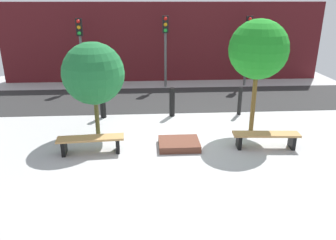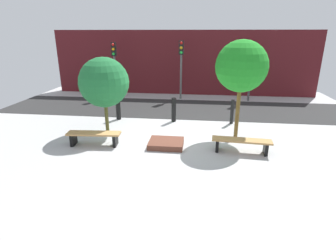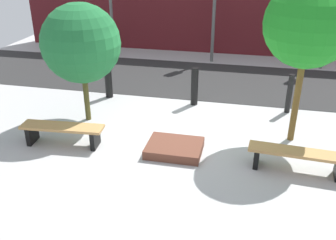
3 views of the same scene
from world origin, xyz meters
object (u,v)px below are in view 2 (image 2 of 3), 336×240
traffic_light_mid_west (181,59)px  traffic_light_mid_east (252,60)px  bench_left (94,136)px  tree_behind_right_bench (241,67)px  planter_bed (166,143)px  bollard_left (174,110)px  bollard_center (232,112)px  bench_right (241,143)px  bollard_far_left (118,108)px  tree_behind_left_bench (104,82)px  traffic_light_west (114,60)px

traffic_light_mid_west → traffic_light_mid_east: (3.92, -0.00, -0.02)m
bench_left → tree_behind_right_bench: tree_behind_right_bench is taller
planter_bed → tree_behind_right_bench: bearing=24.8°
bollard_left → bollard_center: bearing=0.0°
bench_right → tree_behind_right_bench: bearing=94.1°
planter_bed → traffic_light_mid_east: 8.26m
bollard_far_left → bollard_center: size_ratio=0.99×
bollard_far_left → bollard_left: 2.50m
tree_behind_right_bench → bollard_far_left: bearing=162.7°
bollard_far_left → traffic_light_mid_west: size_ratio=0.31×
planter_bed → tree_behind_left_bench: bearing=155.2°
tree_behind_right_bench → traffic_light_mid_west: tree_behind_right_bench is taller
traffic_light_mid_west → bench_left: bearing=-109.2°
tree_behind_right_bench → bollard_left: size_ratio=3.33×
tree_behind_left_bench → traffic_light_mid_west: (2.49, 5.79, 0.35)m
bench_left → traffic_light_west: bearing=97.2°
tree_behind_right_bench → bollard_center: (0.01, 1.55, -2.09)m
bollard_center → traffic_light_west: bearing=146.6°
traffic_light_west → planter_bed: bearing=-60.5°
bench_left → planter_bed: 2.51m
tree_behind_left_bench → bollard_left: 3.26m
bollard_far_left → traffic_light_mid_west: (2.50, 4.23, 1.79)m
tree_behind_left_bench → bollard_center: (4.99, 1.55, -1.43)m
bollard_left → bench_left: bearing=-130.6°
bollard_center → traffic_light_mid_east: size_ratio=0.32×
bench_right → tree_behind_right_bench: (0.00, 1.35, 2.29)m
bollard_far_left → traffic_light_mid_east: (6.42, 4.23, 1.77)m
bench_right → bollard_left: bearing=134.8°
tree_behind_right_bench → traffic_light_mid_east: size_ratio=1.07×
planter_bed → bollard_center: (2.50, 2.70, 0.43)m
bollard_center → tree_behind_left_bench: bearing=-162.7°
traffic_light_west → bollard_left: bearing=-47.2°
bollard_far_left → traffic_light_mid_east: 7.89m
bollard_left → traffic_light_west: bearing=132.8°
bollard_left → traffic_light_west: 6.02m
traffic_light_west → bollard_far_left: bearing=-71.5°
bench_left → traffic_light_mid_west: 7.81m
traffic_light_west → traffic_light_mid_west: traffic_light_mid_west is taller
planter_bed → bench_right: bearing=-4.6°
planter_bed → tree_behind_right_bench: 3.72m
planter_bed → bollard_far_left: 3.71m
bench_right → traffic_light_west: (-6.41, 7.13, 1.91)m
bench_right → tree_behind_left_bench: 5.41m
tree_behind_right_bench → traffic_light_mid_west: bearing=113.3°
planter_bed → tree_behind_left_bench: (-2.49, 1.15, 1.86)m
traffic_light_mid_east → tree_behind_right_bench: bearing=-103.9°
bollard_center → traffic_light_mid_west: 5.23m
traffic_light_west → traffic_light_mid_west: bearing=0.0°
tree_behind_right_bench → bench_right: bearing=-90.0°
bollard_left → traffic_light_west: (-3.92, 4.23, 1.71)m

